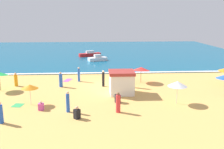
# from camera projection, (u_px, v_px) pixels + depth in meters

# --- Properties ---
(ground_plane) EXTENTS (60.00, 60.00, 0.00)m
(ground_plane) POSITION_uv_depth(u_px,v_px,m) (103.00, 86.00, 28.89)
(ground_plane) COLOR #E0A856
(ocean_water) EXTENTS (60.00, 44.00, 0.10)m
(ocean_water) POSITION_uv_depth(u_px,v_px,m) (100.00, 52.00, 56.11)
(ocean_water) COLOR #0F567A
(ocean_water) RESTS_ON ground_plane
(wave_breaker_foam) EXTENTS (57.00, 0.70, 0.01)m
(wave_breaker_foam) POSITION_uv_depth(u_px,v_px,m) (102.00, 73.00, 34.99)
(wave_breaker_foam) COLOR white
(wave_breaker_foam) RESTS_ON ocean_water
(lifeguard_cabana) EXTENTS (2.53, 2.38, 2.35)m
(lifeguard_cabana) POSITION_uv_depth(u_px,v_px,m) (122.00, 82.00, 25.63)
(lifeguard_cabana) COLOR white
(lifeguard_cabana) RESTS_ON ground_plane
(beach_umbrella_0) EXTENTS (2.69, 2.71, 1.97)m
(beach_umbrella_0) POSITION_uv_depth(u_px,v_px,m) (141.00, 69.00, 29.91)
(beach_umbrella_0) COLOR #4C3823
(beach_umbrella_0) RESTS_ON ground_plane
(beach_umbrella_2) EXTENTS (1.82, 1.82, 1.87)m
(beach_umbrella_2) POSITION_uv_depth(u_px,v_px,m) (30.00, 87.00, 22.28)
(beach_umbrella_2) COLOR silver
(beach_umbrella_2) RESTS_ON ground_plane
(beach_umbrella_3) EXTENTS (1.93, 1.93, 2.09)m
(beach_umbrella_3) POSITION_uv_depth(u_px,v_px,m) (178.00, 84.00, 22.54)
(beach_umbrella_3) COLOR silver
(beach_umbrella_3) RESTS_ON ground_plane
(beachgoer_0) EXTENTS (0.51, 0.51, 1.95)m
(beachgoer_0) POSITION_uv_depth(u_px,v_px,m) (131.00, 79.00, 28.00)
(beachgoer_0) COLOR green
(beachgoer_0) RESTS_ON ground_plane
(beachgoer_1) EXTENTS (0.39, 0.39, 1.70)m
(beachgoer_1) POSITION_uv_depth(u_px,v_px,m) (118.00, 103.00, 20.68)
(beachgoer_1) COLOR red
(beachgoer_1) RESTS_ON ground_plane
(beachgoer_2) EXTENTS (0.54, 0.54, 0.98)m
(beachgoer_2) POSITION_uv_depth(u_px,v_px,m) (118.00, 98.00, 23.13)
(beachgoer_2) COLOR black
(beachgoer_2) RESTS_ON ground_plane
(beachgoer_4) EXTENTS (0.33, 0.33, 1.84)m
(beachgoer_4) POSITION_uv_depth(u_px,v_px,m) (103.00, 79.00, 28.37)
(beachgoer_4) COLOR black
(beachgoer_4) RESTS_ON ground_plane
(beachgoer_5) EXTENTS (0.52, 0.52, 1.55)m
(beachgoer_5) POSITION_uv_depth(u_px,v_px,m) (16.00, 80.00, 28.54)
(beachgoer_5) COLOR orange
(beachgoer_5) RESTS_ON ground_plane
(beachgoer_6) EXTENTS (0.37, 0.37, 1.77)m
(beachgoer_6) POSITION_uv_depth(u_px,v_px,m) (79.00, 74.00, 30.58)
(beachgoer_6) COLOR blue
(beachgoer_6) RESTS_ON ground_plane
(beachgoer_7) EXTENTS (0.44, 0.44, 0.79)m
(beachgoer_7) POSITION_uv_depth(u_px,v_px,m) (41.00, 106.00, 21.29)
(beachgoer_7) COLOR #D84CA5
(beachgoer_7) RESTS_ON ground_plane
(beachgoer_8) EXTENTS (0.59, 0.59, 1.00)m
(beachgoer_8) POSITION_uv_depth(u_px,v_px,m) (77.00, 113.00, 19.46)
(beachgoer_8) COLOR black
(beachgoer_8) RESTS_ON ground_plane
(beachgoer_9) EXTENTS (0.48, 0.48, 1.64)m
(beachgoer_9) POSITION_uv_depth(u_px,v_px,m) (0.00, 113.00, 18.57)
(beachgoer_9) COLOR blue
(beachgoer_9) RESTS_ON ground_plane
(beachgoer_10) EXTENTS (0.41, 0.41, 1.77)m
(beachgoer_10) POSITION_uv_depth(u_px,v_px,m) (68.00, 102.00, 20.73)
(beachgoer_10) COLOR blue
(beachgoer_10) RESTS_ON ground_plane
(beachgoer_11) EXTENTS (0.43, 0.43, 1.70)m
(beachgoer_11) POSITION_uv_depth(u_px,v_px,m) (61.00, 80.00, 28.20)
(beachgoer_11) COLOR blue
(beachgoer_11) RESTS_ON ground_plane
(beach_towel_0) EXTENTS (1.13, 1.74, 0.01)m
(beach_towel_0) POSITION_uv_depth(u_px,v_px,m) (68.00, 80.00, 31.29)
(beach_towel_0) COLOR #D84CA5
(beach_towel_0) RESTS_ON ground_plane
(beach_towel_1) EXTENTS (1.07, 1.21, 0.01)m
(beach_towel_1) POSITION_uv_depth(u_px,v_px,m) (18.00, 105.00, 22.44)
(beach_towel_1) COLOR green
(beach_towel_1) RESTS_ON ground_plane
(small_boat_0) EXTENTS (3.49, 2.32, 1.11)m
(small_boat_0) POSITION_uv_depth(u_px,v_px,m) (97.00, 59.00, 44.45)
(small_boat_0) COLOR white
(small_boat_0) RESTS_ON ocean_water
(small_boat_1) EXTENTS (4.35, 2.52, 1.09)m
(small_boat_1) POSITION_uv_depth(u_px,v_px,m) (90.00, 54.00, 49.45)
(small_boat_1) COLOR red
(small_boat_1) RESTS_ON ocean_water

